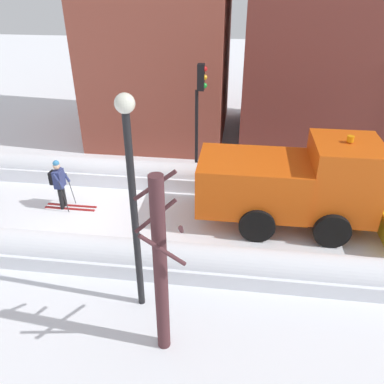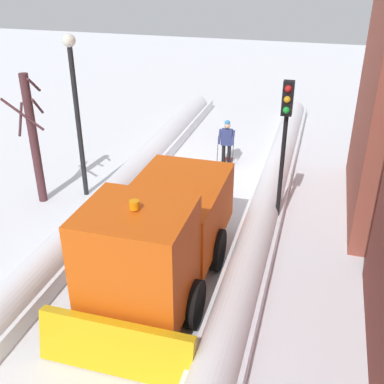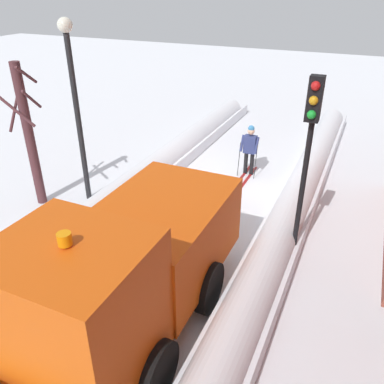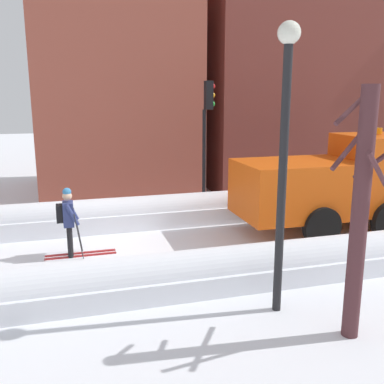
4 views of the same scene
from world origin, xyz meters
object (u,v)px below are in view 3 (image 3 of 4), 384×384
(skier, at_px, (250,148))
(street_lamp, at_px, (75,93))
(plow_truck, at_px, (128,269))
(bare_tree_near, at_px, (29,135))
(traffic_light_pole, at_px, (309,142))

(skier, xyz_separation_m, street_lamp, (4.08, 3.82, 2.35))
(street_lamp, bearing_deg, plow_truck, 136.12)
(street_lamp, height_order, bare_tree_near, street_lamp)
(traffic_light_pole, xyz_separation_m, bare_tree_near, (7.73, 0.13, -0.96))
(plow_truck, bearing_deg, traffic_light_pole, -126.23)
(traffic_light_pole, bearing_deg, skier, -61.13)
(plow_truck, height_order, bare_tree_near, bare_tree_near)
(skier, relative_size, traffic_light_pole, 0.40)
(skier, bearing_deg, plow_truck, 90.48)
(skier, xyz_separation_m, traffic_light_pole, (-2.48, 4.50, 2.17))
(skier, height_order, bare_tree_near, bare_tree_near)
(traffic_light_pole, bearing_deg, street_lamp, -5.97)
(skier, distance_m, traffic_light_pole, 5.58)
(street_lamp, relative_size, bare_tree_near, 1.25)
(traffic_light_pole, relative_size, street_lamp, 0.85)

